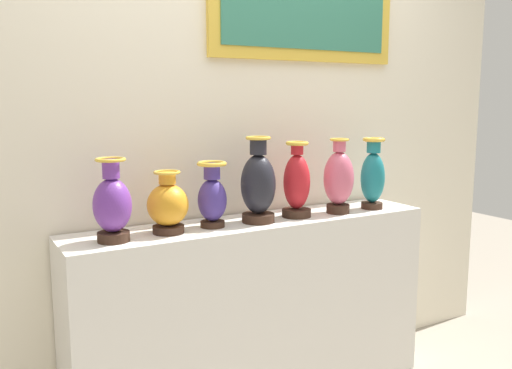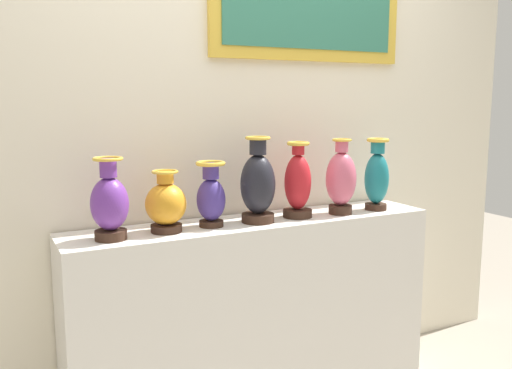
{
  "view_description": "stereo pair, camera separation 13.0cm",
  "coord_description": "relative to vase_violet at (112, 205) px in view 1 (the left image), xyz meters",
  "views": [
    {
      "loc": [
        -1.28,
        -2.23,
        1.49
      ],
      "look_at": [
        0.0,
        0.0,
        1.09
      ],
      "focal_mm": 38.43,
      "sensor_mm": 36.0,
      "label": 1
    },
    {
      "loc": [
        -1.17,
        -2.29,
        1.49
      ],
      "look_at": [
        0.0,
        0.0,
        1.09
      ],
      "focal_mm": 38.43,
      "sensor_mm": 36.0,
      "label": 2
    }
  ],
  "objects": [
    {
      "name": "vase_rose",
      "position": [
        1.16,
        -0.01,
        0.02
      ],
      "size": [
        0.15,
        0.15,
        0.38
      ],
      "color": "#382319",
      "rests_on": "display_shelf"
    },
    {
      "name": "vase_teal",
      "position": [
        1.38,
        -0.01,
        0.02
      ],
      "size": [
        0.13,
        0.13,
        0.38
      ],
      "color": "#382319",
      "rests_on": "display_shelf"
    },
    {
      "name": "vase_violet",
      "position": [
        0.0,
        0.0,
        0.0
      ],
      "size": [
        0.16,
        0.16,
        0.34
      ],
      "color": "#382319",
      "rests_on": "display_shelf"
    },
    {
      "name": "vase_amber",
      "position": [
        0.25,
        0.02,
        -0.03
      ],
      "size": [
        0.18,
        0.18,
        0.27
      ],
      "color": "#382319",
      "rests_on": "display_shelf"
    },
    {
      "name": "back_wall",
      "position": [
        0.71,
        0.29,
        0.28
      ],
      "size": [
        3.6,
        0.14,
        2.65
      ],
      "color": "beige",
      "rests_on": "ground_plane"
    },
    {
      "name": "vase_onyx",
      "position": [
        0.69,
        0.02,
        0.03
      ],
      "size": [
        0.17,
        0.17,
        0.41
      ],
      "color": "#382319",
      "rests_on": "display_shelf"
    },
    {
      "name": "display_shelf",
      "position": [
        0.7,
        0.05,
        -0.61
      ],
      "size": [
        1.83,
        0.36,
        0.91
      ],
      "primitive_type": "cube",
      "color": "silver",
      "rests_on": "ground_plane"
    },
    {
      "name": "vase_crimson",
      "position": [
        0.92,
        0.02,
        0.02
      ],
      "size": [
        0.14,
        0.14,
        0.37
      ],
      "color": "#382319",
      "rests_on": "display_shelf"
    },
    {
      "name": "vase_indigo",
      "position": [
        0.46,
        0.03,
        -0.01
      ],
      "size": [
        0.14,
        0.14,
        0.3
      ],
      "color": "#382319",
      "rests_on": "display_shelf"
    }
  ]
}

